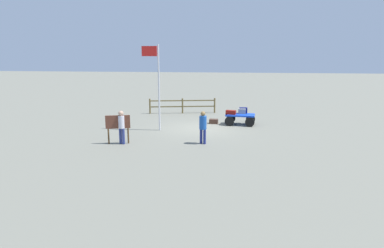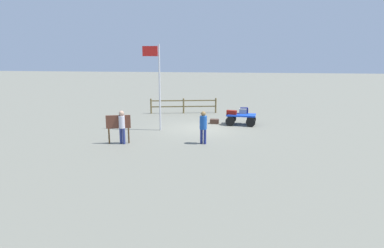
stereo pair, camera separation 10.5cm
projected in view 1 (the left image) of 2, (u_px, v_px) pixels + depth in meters
ground_plane at (202, 128)px, 20.60m from camera, size 120.00×120.00×0.00m
luggage_cart at (240, 117)px, 21.44m from camera, size 1.98×1.32×0.69m
suitcase_olive at (242, 111)px, 21.56m from camera, size 0.47×0.38×0.33m
suitcase_tan at (231, 112)px, 21.33m from camera, size 0.68×0.42×0.26m
suitcase_dark at (243, 110)px, 21.76m from camera, size 0.52×0.35×0.36m
suitcase_grey at (214, 121)px, 21.88m from camera, size 0.59×0.43×0.29m
worker_lead at (203, 125)px, 16.82m from camera, size 0.49×0.49×1.69m
worker_trailing at (121, 125)px, 16.79m from camera, size 0.41×0.41×1.72m
flagpole at (157, 79)px, 19.38m from camera, size 1.05×0.20×5.05m
signboard at (118, 124)px, 16.84m from camera, size 1.20×0.39×1.48m
wooden_fence at (183, 105)px, 25.52m from camera, size 5.02×1.07×1.15m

